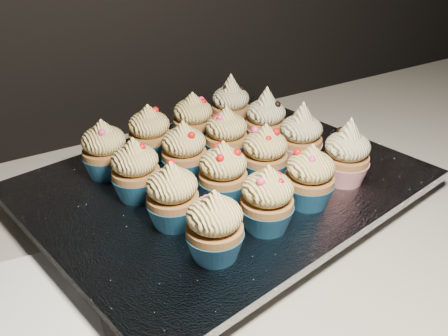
# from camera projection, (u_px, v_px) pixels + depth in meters

# --- Properties ---
(worktop) EXTENTS (2.44, 0.64, 0.04)m
(worktop) POSITION_uv_depth(u_px,v_px,m) (363.00, 174.00, 0.81)
(worktop) COLOR beige
(worktop) RESTS_ON cabinet
(napkin) EXTENTS (0.20, 0.20, 0.00)m
(napkin) POSITION_uv_depth(u_px,v_px,m) (2.00, 318.00, 0.51)
(napkin) COLOR white
(napkin) RESTS_ON worktop
(baking_tray) EXTENTS (0.52, 0.43, 0.02)m
(baking_tray) POSITION_uv_depth(u_px,v_px,m) (224.00, 192.00, 0.70)
(baking_tray) COLOR black
(baking_tray) RESTS_ON worktop
(foil_lining) EXTENTS (0.57, 0.48, 0.01)m
(foil_lining) POSITION_uv_depth(u_px,v_px,m) (224.00, 182.00, 0.69)
(foil_lining) COLOR silver
(foil_lining) RESTS_ON baking_tray
(cupcake_0) EXTENTS (0.06, 0.06, 0.08)m
(cupcake_0) POSITION_uv_depth(u_px,v_px,m) (215.00, 227.00, 0.53)
(cupcake_0) COLOR navy
(cupcake_0) RESTS_ON foil_lining
(cupcake_1) EXTENTS (0.06, 0.06, 0.08)m
(cupcake_1) POSITION_uv_depth(u_px,v_px,m) (267.00, 200.00, 0.57)
(cupcake_1) COLOR navy
(cupcake_1) RESTS_ON foil_lining
(cupcake_2) EXTENTS (0.06, 0.06, 0.08)m
(cupcake_2) POSITION_uv_depth(u_px,v_px,m) (310.00, 178.00, 0.62)
(cupcake_2) COLOR navy
(cupcake_2) RESTS_ON foil_lining
(cupcake_3) EXTENTS (0.06, 0.06, 0.10)m
(cupcake_3) POSITION_uv_depth(u_px,v_px,m) (347.00, 155.00, 0.66)
(cupcake_3) COLOR #AC1726
(cupcake_3) RESTS_ON foil_lining
(cupcake_4) EXTENTS (0.06, 0.06, 0.08)m
(cupcake_4) POSITION_uv_depth(u_px,v_px,m) (173.00, 196.00, 0.58)
(cupcake_4) COLOR navy
(cupcake_4) RESTS_ON foil_lining
(cupcake_5) EXTENTS (0.06, 0.06, 0.08)m
(cupcake_5) POSITION_uv_depth(u_px,v_px,m) (223.00, 174.00, 0.62)
(cupcake_5) COLOR navy
(cupcake_5) RESTS_ON foil_lining
(cupcake_6) EXTENTS (0.06, 0.06, 0.08)m
(cupcake_6) POSITION_uv_depth(u_px,v_px,m) (265.00, 155.00, 0.67)
(cupcake_6) COLOR navy
(cupcake_6) RESTS_ON foil_lining
(cupcake_7) EXTENTS (0.06, 0.06, 0.10)m
(cupcake_7) POSITION_uv_depth(u_px,v_px,m) (301.00, 137.00, 0.71)
(cupcake_7) COLOR #AC1726
(cupcake_7) RESTS_ON foil_lining
(cupcake_8) EXTENTS (0.06, 0.06, 0.08)m
(cupcake_8) POSITION_uv_depth(u_px,v_px,m) (136.00, 171.00, 0.63)
(cupcake_8) COLOR navy
(cupcake_8) RESTS_ON foil_lining
(cupcake_9) EXTENTS (0.06, 0.06, 0.08)m
(cupcake_9) POSITION_uv_depth(u_px,v_px,m) (184.00, 152.00, 0.68)
(cupcake_9) COLOR navy
(cupcake_9) RESTS_ON foil_lining
(cupcake_10) EXTENTS (0.06, 0.06, 0.08)m
(cupcake_10) POSITION_uv_depth(u_px,v_px,m) (226.00, 136.00, 0.72)
(cupcake_10) COLOR navy
(cupcake_10) RESTS_ON foil_lining
(cupcake_11) EXTENTS (0.06, 0.06, 0.10)m
(cupcake_11) POSITION_uv_depth(u_px,v_px,m) (266.00, 120.00, 0.77)
(cupcake_11) COLOR #AC1726
(cupcake_11) RESTS_ON foil_lining
(cupcake_12) EXTENTS (0.06, 0.06, 0.08)m
(cupcake_12) POSITION_uv_depth(u_px,v_px,m) (105.00, 150.00, 0.68)
(cupcake_12) COLOR navy
(cupcake_12) RESTS_ON foil_lining
(cupcake_13) EXTENTS (0.06, 0.06, 0.08)m
(cupcake_13) POSITION_uv_depth(u_px,v_px,m) (150.00, 134.00, 0.73)
(cupcake_13) COLOR navy
(cupcake_13) RESTS_ON foil_lining
(cupcake_14) EXTENTS (0.06, 0.06, 0.08)m
(cupcake_14) POSITION_uv_depth(u_px,v_px,m) (193.00, 120.00, 0.77)
(cupcake_14) COLOR navy
(cupcake_14) RESTS_ON foil_lining
(cupcake_15) EXTENTS (0.06, 0.06, 0.10)m
(cupcake_15) POSITION_uv_depth(u_px,v_px,m) (231.00, 106.00, 0.82)
(cupcake_15) COLOR #AC1726
(cupcake_15) RESTS_ON foil_lining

